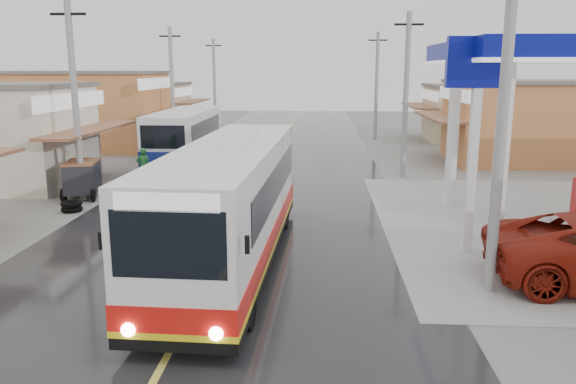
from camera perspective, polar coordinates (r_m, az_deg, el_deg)
name	(u,v)px	position (r m, az deg, el deg)	size (l,w,h in m)	color
ground	(206,284)	(14.49, -8.33, -9.27)	(120.00, 120.00, 0.00)	slate
road	(265,175)	(28.81, -2.39, 1.77)	(12.00, 90.00, 0.02)	black
centre_line	(265,174)	(28.81, -2.39, 1.79)	(0.15, 90.00, 0.01)	#D8CC4C
shopfronts_left	(46,163)	(35.37, -23.35, 2.73)	(11.00, 44.00, 5.20)	tan
utility_poles_left	(137,170)	(31.24, -15.09, 2.16)	(1.60, 50.00, 8.00)	gray
utility_poles_right	(402,176)	(28.97, 11.53, 1.56)	(1.60, 36.00, 8.00)	gray
coach_bus	(232,202)	(15.49, -5.68, -1.04)	(2.98, 11.61, 3.60)	silver
second_bus	(185,137)	(31.83, -10.40, 5.56)	(2.55, 9.21, 3.05)	silver
cyclist	(145,178)	(25.33, -14.28, 1.41)	(1.08, 1.96, 2.00)	black
tricycle_near	(82,177)	(25.02, -20.20, 1.45)	(1.69, 2.09, 1.57)	#26262D
tyre_stack	(72,206)	(22.89, -21.13, -1.36)	(0.80, 0.80, 0.41)	black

